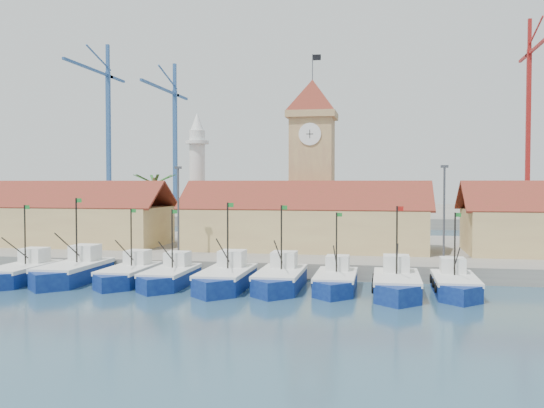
% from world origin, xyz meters
% --- Properties ---
extents(ground, '(400.00, 400.00, 0.00)m').
position_xyz_m(ground, '(0.00, 0.00, 0.00)').
color(ground, '#1E3C51').
rests_on(ground, ground).
extents(quay, '(140.00, 32.00, 1.50)m').
position_xyz_m(quay, '(0.00, 24.00, 0.75)').
color(quay, gray).
rests_on(quay, ground).
extents(terminal, '(240.00, 80.00, 2.00)m').
position_xyz_m(terminal, '(0.00, 110.00, 1.00)').
color(terminal, gray).
rests_on(terminal, ground).
extents(boat_0, '(3.51, 9.62, 7.28)m').
position_xyz_m(boat_0, '(-23.34, 2.11, 0.75)').
color(boat_0, navy).
rests_on(boat_0, ground).
extents(boat_1, '(3.83, 10.49, 7.93)m').
position_xyz_m(boat_1, '(-18.88, 3.06, 0.82)').
color(boat_1, navy).
rests_on(boat_1, ground).
extents(boat_2, '(3.36, 9.20, 6.96)m').
position_xyz_m(boat_2, '(-13.65, 3.23, 0.72)').
color(boat_2, navy).
rests_on(boat_2, ground).
extents(boat_3, '(3.35, 9.16, 6.93)m').
position_xyz_m(boat_3, '(-9.67, 2.80, 0.72)').
color(boat_3, navy).
rests_on(boat_3, ground).
extents(boat_4, '(3.68, 10.08, 7.62)m').
position_xyz_m(boat_4, '(-4.55, 2.21, 0.79)').
color(boat_4, navy).
rests_on(boat_4, ground).
extents(boat_5, '(3.57, 9.78, 7.40)m').
position_xyz_m(boat_5, '(-0.05, 2.88, 0.77)').
color(boat_5, navy).
rests_on(boat_5, ground).
extents(boat_6, '(3.27, 8.97, 6.79)m').
position_xyz_m(boat_6, '(4.58, 3.06, 0.70)').
color(boat_6, navy).
rests_on(boat_6, ground).
extents(boat_7, '(3.58, 9.81, 7.43)m').
position_xyz_m(boat_7, '(9.48, 1.91, 0.77)').
color(boat_7, navy).
rests_on(boat_7, ground).
extents(boat_8, '(3.32, 9.09, 6.88)m').
position_xyz_m(boat_8, '(14.07, 2.98, 0.71)').
color(boat_8, navy).
rests_on(boat_8, ground).
extents(hall_left, '(31.20, 10.13, 7.61)m').
position_xyz_m(hall_left, '(-32.00, 20.00, 3.99)').
color(hall_left, '#D2B873').
rests_on(hall_left, quay).
extents(hall_center, '(27.04, 10.13, 7.61)m').
position_xyz_m(hall_center, '(0.00, 20.00, 3.99)').
color(hall_center, '#D2B873').
rests_on(hall_center, quay).
extents(clock_tower, '(5.80, 5.80, 22.70)m').
position_xyz_m(clock_tower, '(0.00, 26.00, 11.96)').
color(clock_tower, tan).
rests_on(clock_tower, quay).
extents(minaret, '(3.00, 3.00, 16.30)m').
position_xyz_m(minaret, '(-15.00, 28.00, 9.73)').
color(minaret, silver).
rests_on(minaret, quay).
extents(palm_tree, '(5.60, 5.03, 8.39)m').
position_xyz_m(palm_tree, '(-20.00, 26.00, 6.25)').
color(palm_tree, brown).
rests_on(palm_tree, quay).
extents(lamp_posts, '(80.70, 0.25, 9.03)m').
position_xyz_m(lamp_posts, '(0.50, 12.00, 6.48)').
color(lamp_posts, '#3F3F44').
rests_on(lamp_posts, quay).
extents(crane_blue_far, '(1.00, 32.49, 42.69)m').
position_xyz_m(crane_blue_far, '(-62.33, 100.64, 25.68)').
color(crane_blue_far, '#2B4F83').
rests_on(crane_blue_far, terminal).
extents(crane_blue_near, '(1.00, 32.91, 38.33)m').
position_xyz_m(crane_blue_near, '(-46.21, 106.45, 23.29)').
color(crane_blue_near, '#2B4F83').
rests_on(crane_blue_near, terminal).
extents(crane_red_right, '(1.00, 33.09, 45.11)m').
position_xyz_m(crane_red_right, '(41.97, 103.61, 27.06)').
color(crane_red_right, maroon).
rests_on(crane_red_right, terminal).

